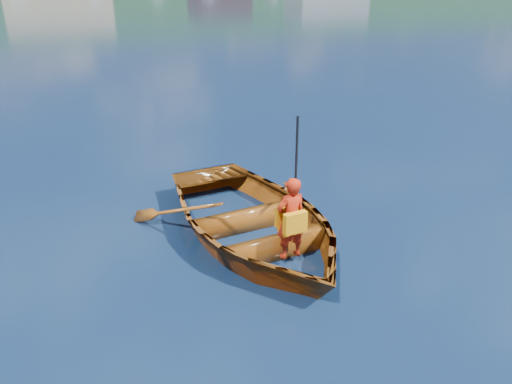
{
  "coord_description": "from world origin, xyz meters",
  "views": [
    {
      "loc": [
        -3.66,
        -6.24,
        3.86
      ],
      "look_at": [
        -1.31,
        0.29,
        0.78
      ],
      "focal_mm": 35.0,
      "sensor_mm": 36.0,
      "label": 1
    }
  ],
  "objects": [
    {
      "name": "child_paddler",
      "position": [
        -1.11,
        -0.59,
        0.71
      ],
      "size": [
        0.48,
        0.38,
        2.02
      ],
      "color": "red",
      "rests_on": "ground"
    },
    {
      "name": "ground",
      "position": [
        0.0,
        0.0,
        0.0
      ],
      "size": [
        600.0,
        600.0,
        0.0
      ],
      "color": "#122046",
      "rests_on": "ground"
    },
    {
      "name": "rowboat",
      "position": [
        -1.37,
        0.29,
        0.3
      ],
      "size": [
        3.61,
        4.71,
        0.91
      ],
      "color": "#662D0F",
      "rests_on": "ground"
    }
  ]
}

